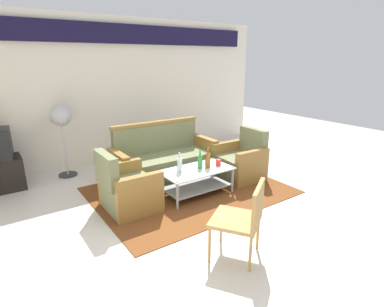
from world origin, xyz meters
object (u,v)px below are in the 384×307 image
object	(u,v)px
bottle_green	(200,162)
wicker_chair	(244,215)
armchair_right	(240,162)
bottle_clear	(180,165)
cup	(218,162)
bottle_brown	(208,160)
couch	(164,161)
pedestal_fan	(61,120)
armchair_left	(128,190)
coffee_table	(196,178)

from	to	relation	value
bottle_green	wicker_chair	distance (m)	1.68
armchair_right	bottle_clear	bearing A→B (deg)	95.15
cup	bottle_green	bearing A→B (deg)	168.97
armchair_right	bottle_brown	world-z (taller)	armchair_right
couch	pedestal_fan	size ratio (longest dim) A/B	1.43
couch	bottle_clear	world-z (taller)	couch
bottle_clear	wicker_chair	bearing A→B (deg)	-98.88
armchair_left	wicker_chair	distance (m)	1.81
armchair_right	bottle_green	world-z (taller)	armchair_right
armchair_right	bottle_clear	size ratio (longest dim) A/B	2.87
bottle_clear	pedestal_fan	bearing A→B (deg)	121.51
bottle_brown	wicker_chair	world-z (taller)	wicker_chair
bottle_clear	cup	bearing A→B (deg)	-9.51
couch	pedestal_fan	world-z (taller)	pedestal_fan
armchair_left	coffee_table	size ratio (longest dim) A/B	0.77
armchair_right	bottle_clear	xyz separation A→B (m)	(-1.29, -0.06, 0.24)
armchair_left	armchair_right	bearing A→B (deg)	88.99
pedestal_fan	wicker_chair	world-z (taller)	pedestal_fan
coffee_table	cup	distance (m)	0.43
couch	armchair_left	size ratio (longest dim) A/B	2.13
armchair_left	cup	world-z (taller)	armchair_left
pedestal_fan	couch	bearing A→B (deg)	-38.40
bottle_clear	pedestal_fan	xyz separation A→B (m)	(-1.17, 1.92, 0.49)
armchair_left	cup	size ratio (longest dim) A/B	8.50
armchair_right	bottle_clear	distance (m)	1.32
armchair_left	bottle_brown	world-z (taller)	armchair_left
cup	pedestal_fan	distance (m)	2.78
armchair_left	armchair_right	distance (m)	2.09
bottle_clear	cup	xyz separation A→B (m)	(0.65, -0.11, -0.06)
couch	coffee_table	bearing A→B (deg)	94.78
wicker_chair	bottle_green	bearing A→B (deg)	35.83
bottle_clear	bottle_green	size ratio (longest dim) A/B	1.04
bottle_green	wicker_chair	size ratio (longest dim) A/B	0.34
bottle_brown	pedestal_fan	xyz separation A→B (m)	(-1.63, 2.01, 0.48)
armchair_right	bottle_green	distance (m)	0.99
bottle_brown	cup	world-z (taller)	bottle_brown
armchair_left	cup	bearing A→B (deg)	82.06
couch	coffee_table	size ratio (longest dim) A/B	1.64
bottle_brown	bottle_green	world-z (taller)	bottle_brown
coffee_table	pedestal_fan	bearing A→B (deg)	126.01
bottle_clear	cup	distance (m)	0.66
cup	wicker_chair	world-z (taller)	wicker_chair
bottle_brown	cup	distance (m)	0.21
armchair_right	coffee_table	size ratio (longest dim) A/B	0.77
couch	bottle_clear	distance (m)	0.87
wicker_chair	bottle_brown	bearing A→B (deg)	31.65
cup	coffee_table	bearing A→B (deg)	173.07
bottle_clear	pedestal_fan	distance (m)	2.30
armchair_right	bottle_brown	size ratio (longest dim) A/B	2.67
coffee_table	wicker_chair	xyz separation A→B (m)	(-0.52, -1.56, 0.22)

